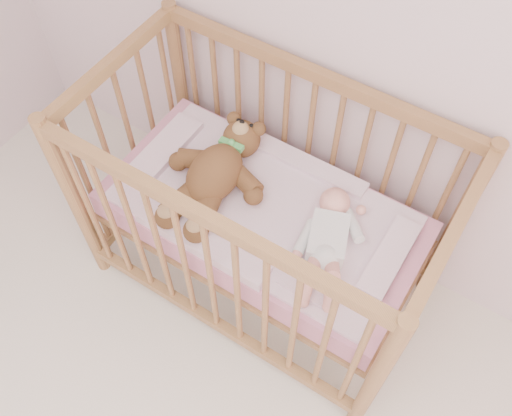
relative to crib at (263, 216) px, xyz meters
The scene contains 6 objects.
wall_back 1.02m from the crib, 44.74° to the left, with size 4.00×0.02×2.70m, color silver.
crib is the anchor object (origin of this frame).
mattress 0.01m from the crib, ahead, with size 1.22×0.62×0.13m, color pink.
blanket 0.06m from the crib, ahead, with size 1.10×0.58×0.06m, color #EBA2C1, non-canonical shape.
baby 0.32m from the crib, ahead, with size 0.25×0.51×0.12m, color white, non-canonical shape.
teddy_bear 0.25m from the crib, behind, with size 0.42×0.60×0.17m, color brown, non-canonical shape.
Camera 1 is at (0.22, 0.56, 2.36)m, focal length 40.00 mm.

